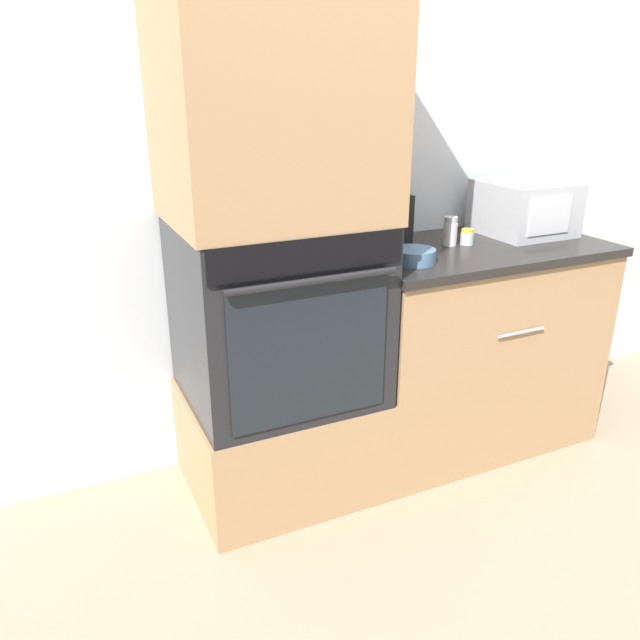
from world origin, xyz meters
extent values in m
plane|color=gray|center=(0.00, 0.00, 0.00)|extent=(12.00, 12.00, 0.00)
cube|color=silver|center=(0.00, 0.63, 1.25)|extent=(8.00, 0.05, 2.50)
cube|color=#A87F56|center=(-0.35, 0.30, 0.21)|extent=(0.71, 0.60, 0.41)
cube|color=black|center=(-0.35, 0.30, 0.75)|extent=(0.68, 0.59, 0.67)
cube|color=black|center=(-0.35, 0.00, 1.03)|extent=(0.66, 0.01, 0.11)
cube|color=orange|center=(-0.35, 0.00, 1.03)|extent=(0.09, 0.00, 0.03)
cube|color=black|center=(-0.35, 0.00, 0.70)|extent=(0.56, 0.01, 0.50)
cylinder|color=black|center=(-0.35, -0.03, 0.95)|extent=(0.58, 0.02, 0.02)
cube|color=#A87F56|center=(-0.35, 0.30, 1.53)|extent=(0.71, 0.60, 0.89)
cube|color=#A87F56|center=(0.53, 0.30, 0.43)|extent=(1.07, 0.60, 0.86)
cube|color=black|center=(0.53, 0.30, 0.88)|extent=(1.09, 0.63, 0.03)
cylinder|color=#B7B7BC|center=(0.53, -0.01, 0.62)|extent=(0.22, 0.01, 0.01)
cube|color=#B2B5BA|center=(0.84, 0.38, 1.01)|extent=(0.35, 0.35, 0.23)
cube|color=silver|center=(0.82, 0.20, 1.01)|extent=(0.22, 0.01, 0.15)
cube|color=black|center=(0.24, 0.49, 1.00)|extent=(0.11, 0.15, 0.20)
cylinder|color=black|center=(0.22, 0.49, 1.12)|extent=(0.02, 0.02, 0.04)
cylinder|color=black|center=(0.24, 0.49, 1.12)|extent=(0.02, 0.02, 0.04)
cylinder|color=black|center=(0.27, 0.49, 1.12)|extent=(0.02, 0.02, 0.04)
cylinder|color=#517599|center=(0.14, 0.18, 0.93)|extent=(0.16, 0.16, 0.05)
cylinder|color=silver|center=(0.06, 0.37, 0.94)|extent=(0.05, 0.05, 0.08)
cylinder|color=black|center=(0.06, 0.37, 1.00)|extent=(0.05, 0.05, 0.02)
cylinder|color=silver|center=(0.43, 0.34, 0.95)|extent=(0.06, 0.06, 0.09)
cylinder|color=#B7B7BC|center=(0.43, 0.34, 1.00)|extent=(0.05, 0.05, 0.03)
cylinder|color=silver|center=(0.50, 0.32, 0.93)|extent=(0.05, 0.05, 0.05)
cylinder|color=gold|center=(0.50, 0.32, 0.96)|extent=(0.05, 0.05, 0.01)
camera|label=1|loc=(-1.11, -1.71, 1.54)|focal=35.00mm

